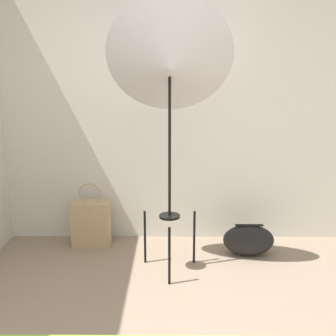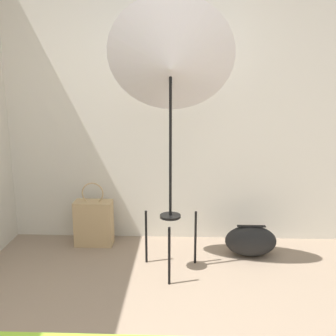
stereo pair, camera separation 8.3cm
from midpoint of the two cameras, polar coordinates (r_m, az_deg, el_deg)
wall_back at (r=3.68m, az=-4.30°, el=9.26°), size 8.00×0.05×2.60m
photo_umbrella at (r=2.96m, az=-0.59°, el=14.76°), size 0.96×0.66×2.09m
tote_bag at (r=3.76m, az=-11.71°, el=-7.86°), size 0.35×0.17×0.60m
duffel_bag at (r=3.60m, az=10.94°, el=-10.21°), size 0.45×0.27×0.28m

